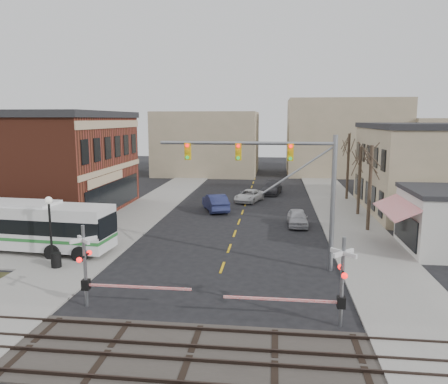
# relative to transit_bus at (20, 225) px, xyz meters

# --- Properties ---
(ground) EXTENTS (160.00, 160.00, 0.00)m
(ground) POSITION_rel_transit_bus_xyz_m (13.89, -3.65, -1.84)
(ground) COLOR black
(ground) RESTS_ON ground
(sidewalk_west) EXTENTS (5.00, 60.00, 0.12)m
(sidewalk_west) POSITION_rel_transit_bus_xyz_m (4.39, 16.35, -1.78)
(sidewalk_west) COLOR gray
(sidewalk_west) RESTS_ON ground
(sidewalk_east) EXTENTS (5.00, 60.00, 0.12)m
(sidewalk_east) POSITION_rel_transit_bus_xyz_m (23.39, 16.35, -1.78)
(sidewalk_east) COLOR gray
(sidewalk_east) RESTS_ON ground
(ballast_strip) EXTENTS (160.00, 5.00, 0.06)m
(ballast_strip) POSITION_rel_transit_bus_xyz_m (13.89, -11.65, -1.81)
(ballast_strip) COLOR #332D28
(ballast_strip) RESTS_ON ground
(rail_tracks) EXTENTS (160.00, 3.91, 0.14)m
(rail_tracks) POSITION_rel_transit_bus_xyz_m (13.89, -11.65, -1.72)
(rail_tracks) COLOR #2D231E
(rail_tracks) RESTS_ON ground
(tree_east_a) EXTENTS (0.28, 0.28, 6.75)m
(tree_east_a) POSITION_rel_transit_bus_xyz_m (24.39, 8.35, 1.65)
(tree_east_a) COLOR #382B21
(tree_east_a) RESTS_ON sidewalk_east
(tree_east_b) EXTENTS (0.28, 0.28, 6.30)m
(tree_east_b) POSITION_rel_transit_bus_xyz_m (24.69, 14.35, 1.43)
(tree_east_b) COLOR #382B21
(tree_east_b) RESTS_ON sidewalk_east
(tree_east_c) EXTENTS (0.28, 0.28, 7.20)m
(tree_east_c) POSITION_rel_transit_bus_xyz_m (24.89, 22.35, 1.88)
(tree_east_c) COLOR #382B21
(tree_east_c) RESTS_ON sidewalk_east
(transit_bus) EXTENTS (12.86, 3.75, 3.27)m
(transit_bus) POSITION_rel_transit_bus_xyz_m (0.00, 0.00, 0.00)
(transit_bus) COLOR silver
(transit_bus) RESTS_ON ground
(traffic_signal_mast) EXTENTS (10.26, 0.30, 8.00)m
(traffic_signal_mast) POSITION_rel_transit_bus_xyz_m (17.50, -1.38, 3.91)
(traffic_signal_mast) COLOR gray
(traffic_signal_mast) RESTS_ON ground
(rr_crossing_west) EXTENTS (5.60, 1.36, 4.00)m
(rr_crossing_west) POSITION_rel_transit_bus_xyz_m (8.54, -7.90, 0.13)
(rr_crossing_west) COLOR gray
(rr_crossing_west) RESTS_ON ground
(rr_crossing_east) EXTENTS (5.60, 1.36, 4.00)m
(rr_crossing_east) POSITION_rel_transit_bus_xyz_m (19.47, -8.55, 0.13)
(rr_crossing_east) COLOR gray
(rr_crossing_east) RESTS_ON ground
(street_lamp) EXTENTS (0.44, 0.44, 4.16)m
(street_lamp) POSITION_rel_transit_bus_xyz_m (3.45, -2.38, 1.26)
(street_lamp) COLOR black
(street_lamp) RESTS_ON sidewalk_west
(trash_bin) EXTENTS (0.60, 0.60, 0.88)m
(trash_bin) POSITION_rel_transit_bus_xyz_m (4.05, -3.06, -1.28)
(trash_bin) COLOR black
(trash_bin) RESTS_ON sidewalk_west
(car_a) EXTENTS (1.69, 4.04, 1.37)m
(car_a) POSITION_rel_transit_bus_xyz_m (18.89, 9.54, -1.16)
(car_a) COLOR #A9A9AE
(car_a) RESTS_ON ground
(car_b) EXTENTS (3.40, 5.37, 1.67)m
(car_b) POSITION_rel_transit_bus_xyz_m (11.21, 14.74, -1.01)
(car_b) COLOR #1D2248
(car_b) RESTS_ON ground
(car_c) EXTENTS (3.44, 5.04, 1.28)m
(car_c) POSITION_rel_transit_bus_xyz_m (14.18, 19.94, -1.20)
(car_c) COLOR silver
(car_c) RESTS_ON ground
(car_d) EXTENTS (2.84, 5.29, 1.46)m
(car_d) POSITION_rel_transit_bus_xyz_m (16.54, 25.14, -1.11)
(car_d) COLOR #3B3A3F
(car_d) RESTS_ON ground
(pedestrian_near) EXTENTS (0.49, 0.67, 1.72)m
(pedestrian_near) POSITION_rel_transit_bus_xyz_m (4.13, 1.34, -0.86)
(pedestrian_near) COLOR #655B51
(pedestrian_near) RESTS_ON sidewalk_west
(pedestrian_far) EXTENTS (0.90, 0.92, 1.50)m
(pedestrian_far) POSITION_rel_transit_bus_xyz_m (3.42, 4.33, -0.97)
(pedestrian_far) COLOR #3A4266
(pedestrian_far) RESTS_ON sidewalk_west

